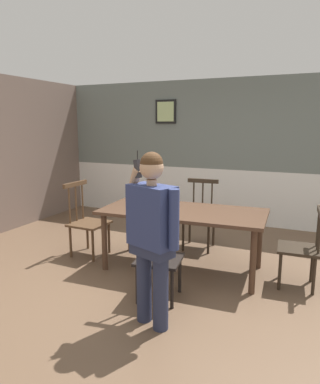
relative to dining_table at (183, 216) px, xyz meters
The scene contains 8 objects.
ground_plane 0.86m from the dining_table, 90.85° to the right, with size 7.47×7.47×0.00m, color brown.
room_back_partition 2.51m from the dining_table, 90.26° to the left, with size 6.79×0.17×2.64m.
dining_table is the anchor object (origin of this frame).
chair_near_window 0.89m from the dining_table, 93.20° to the left, with size 0.50×0.50×1.02m.
chair_by_doorway 1.42m from the dining_table, behind, with size 0.49×0.49×1.04m.
chair_at_table_head 0.89m from the dining_table, 86.60° to the right, with size 0.52×0.52×0.98m.
chair_opposite_corner 1.42m from the dining_table, ahead, with size 0.46×0.46×0.92m.
person_figure 1.35m from the dining_table, 81.35° to the right, with size 0.56×0.36×1.60m.
Camera 1 is at (1.47, -3.49, 1.83)m, focal length 32.81 mm.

